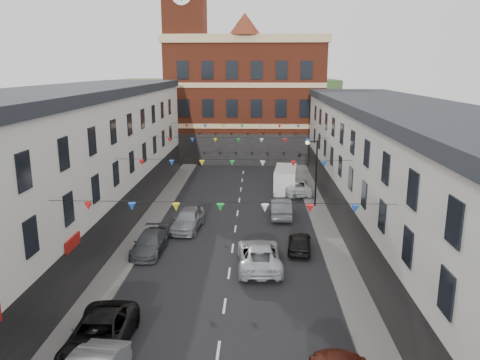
# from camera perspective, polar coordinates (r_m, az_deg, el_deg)

# --- Properties ---
(ground) EXTENTS (160.00, 160.00, 0.00)m
(ground) POSITION_cam_1_polar(r_m,az_deg,el_deg) (28.74, -1.33, -11.29)
(ground) COLOR black
(ground) RESTS_ON ground
(pavement_left) EXTENTS (1.80, 64.00, 0.15)m
(pavement_left) POSITION_cam_1_polar(r_m,az_deg,el_deg) (31.66, -13.84, -9.14)
(pavement_left) COLOR #605E5B
(pavement_left) RESTS_ON ground
(pavement_right) EXTENTS (1.80, 64.00, 0.15)m
(pavement_right) POSITION_cam_1_polar(r_m,az_deg,el_deg) (30.94, 11.94, -9.58)
(pavement_right) COLOR #605E5B
(pavement_right) RESTS_ON ground
(terrace_left) EXTENTS (8.40, 56.00, 10.70)m
(terrace_left) POSITION_cam_1_polar(r_m,az_deg,el_deg) (30.91, -23.63, -0.17)
(terrace_left) COLOR silver
(terrace_left) RESTS_ON ground
(terrace_right) EXTENTS (8.40, 56.00, 9.70)m
(terrace_right) POSITION_cam_1_polar(r_m,az_deg,el_deg) (29.76, 22.01, -1.50)
(terrace_right) COLOR silver
(terrace_right) RESTS_ON ground
(civic_building) EXTENTS (20.60, 13.30, 18.50)m
(civic_building) POSITION_cam_1_polar(r_m,az_deg,el_deg) (64.12, 0.69, 10.01)
(civic_building) COLOR maroon
(civic_building) RESTS_ON ground
(clock_tower) EXTENTS (5.60, 5.60, 30.00)m
(clock_tower) POSITION_cam_1_polar(r_m,az_deg,el_deg) (61.78, -6.63, 16.10)
(clock_tower) COLOR maroon
(clock_tower) RESTS_ON ground
(distant_hill) EXTENTS (40.00, 14.00, 10.00)m
(distant_hill) POSITION_cam_1_polar(r_m,az_deg,el_deg) (88.50, -1.54, 8.94)
(distant_hill) COLOR #2D4B23
(distant_hill) RESTS_ON ground
(street_lamp) EXTENTS (1.10, 0.36, 6.00)m
(street_lamp) POSITION_cam_1_polar(r_m,az_deg,el_deg) (41.15, 8.97, 1.92)
(street_lamp) COLOR black
(street_lamp) RESTS_ON ground
(car_left_c) EXTENTS (2.65, 5.51, 1.51)m
(car_left_c) POSITION_cam_1_polar(r_m,az_deg,el_deg) (22.23, -16.77, -17.67)
(car_left_c) COLOR black
(car_left_c) RESTS_ON ground
(car_left_d) EXTENTS (1.98, 4.69, 1.35)m
(car_left_d) POSITION_cam_1_polar(r_m,az_deg,el_deg) (32.07, -10.95, -7.53)
(car_left_d) COLOR #404347
(car_left_d) RESTS_ON ground
(car_left_e) EXTENTS (2.41, 4.97, 1.63)m
(car_left_e) POSITION_cam_1_polar(r_m,az_deg,el_deg) (35.97, -6.35, -4.78)
(car_left_e) COLOR gray
(car_left_e) RESTS_ON ground
(car_right_d) EXTENTS (1.89, 3.92, 1.29)m
(car_right_d) POSITION_cam_1_polar(r_m,az_deg,el_deg) (31.95, 7.28, -7.52)
(car_right_d) COLOR black
(car_right_d) RESTS_ON ground
(car_right_e) EXTENTS (1.71, 4.77, 1.57)m
(car_right_e) POSITION_cam_1_polar(r_m,az_deg,el_deg) (38.95, 5.00, -3.36)
(car_right_e) COLOR #4A4E51
(car_right_e) RESTS_ON ground
(car_right_f) EXTENTS (2.79, 5.60, 1.52)m
(car_right_f) POSITION_cam_1_polar(r_m,az_deg,el_deg) (46.20, 6.88, -0.73)
(car_right_f) COLOR silver
(car_right_f) RESTS_ON ground
(moving_car) EXTENTS (2.89, 5.76, 1.57)m
(moving_car) POSITION_cam_1_polar(r_m,az_deg,el_deg) (29.32, 2.34, -9.11)
(moving_car) COLOR silver
(moving_car) RESTS_ON ground
(white_van) EXTENTS (2.57, 5.49, 2.35)m
(white_van) POSITION_cam_1_polar(r_m,az_deg,el_deg) (46.98, 5.56, 0.06)
(white_van) COLOR silver
(white_van) RESTS_ON ground
(pedestrian) EXTENTS (0.67, 0.57, 1.56)m
(pedestrian) POSITION_cam_1_polar(r_m,az_deg,el_deg) (36.87, -5.06, -4.35)
(pedestrian) COLOR black
(pedestrian) RESTS_ON ground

